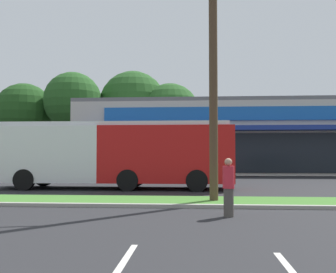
% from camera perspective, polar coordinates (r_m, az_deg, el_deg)
% --- Properties ---
extents(grass_median, '(56.00, 2.20, 0.12)m').
position_cam_1_polar(grass_median, '(13.72, -3.49, -9.60)').
color(grass_median, '#427A2D').
rests_on(grass_median, ground_plane).
extents(curb_lip, '(56.00, 0.24, 0.12)m').
position_cam_1_polar(curb_lip, '(12.53, -4.23, -10.28)').
color(curb_lip, '#99968C').
rests_on(curb_lip, ground_plane).
extents(storefront_building, '(27.70, 13.57, 6.15)m').
position_cam_1_polar(storefront_building, '(35.86, 10.37, -0.31)').
color(storefront_building, '#BCB7AD').
rests_on(storefront_building, ground_plane).
extents(tree_far_left, '(6.95, 6.95, 9.98)m').
position_cam_1_polar(tree_far_left, '(48.27, -20.72, 3.33)').
color(tree_far_left, '#473323').
rests_on(tree_far_left, ground_plane).
extents(tree_left, '(6.59, 6.59, 11.00)m').
position_cam_1_polar(tree_left, '(45.09, -14.06, 5.17)').
color(tree_left, '#473323').
rests_on(tree_left, ground_plane).
extents(tree_mid_left, '(8.14, 8.14, 11.67)m').
position_cam_1_polar(tree_mid_left, '(46.56, -5.26, 4.74)').
color(tree_mid_left, '#473323').
rests_on(tree_mid_left, ground_plane).
extents(tree_mid, '(7.02, 7.02, 9.91)m').
position_cam_1_polar(tree_mid, '(44.76, 0.31, 3.48)').
color(tree_mid, '#473323').
rests_on(tree_mid, ground_plane).
extents(utility_pole, '(3.15, 2.37, 11.35)m').
position_cam_1_polar(utility_pole, '(14.03, 6.24, 15.25)').
color(utility_pole, '#4C3826').
rests_on(utility_pole, ground_plane).
extents(city_bus, '(11.63, 2.67, 3.25)m').
position_cam_1_polar(city_bus, '(19.03, -8.01, -2.43)').
color(city_bus, '#B71414').
rests_on(city_bus, ground_plane).
extents(pedestrian_by_pole, '(0.33, 0.33, 1.62)m').
position_cam_1_polar(pedestrian_by_pole, '(10.77, 9.05, -7.51)').
color(pedestrian_by_pole, '#47423D').
rests_on(pedestrian_by_pole, ground_plane).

